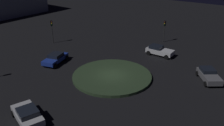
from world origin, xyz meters
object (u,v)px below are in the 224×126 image
Objects in this scene: traffic_light_south at (165,27)px; car_blue at (55,58)px; car_grey at (209,75)px; car_white at (159,50)px; car_silver at (27,114)px; traffic_light_east at (52,27)px.

car_blue is at bearing -28.21° from traffic_light_south.
car_white reaches higher than car_grey.
car_white reaches higher than car_silver.
car_silver is at bearing -97.38° from car_white.
car_blue is 1.19× the size of traffic_light_south.
car_silver is 1.11× the size of traffic_light_east.
car_grey is 26.22m from traffic_light_east.
car_blue is 1.03× the size of car_silver.
car_grey is at bearing -84.78° from car_blue.
car_grey is at bearing -103.79° from car_silver.
car_silver is 22.12m from traffic_light_east.
car_white is 18.54m from traffic_light_east.
car_grey is at bearing 19.55° from traffic_light_east.
car_grey reaches higher than car_silver.
traffic_light_south reaches higher than car_grey.
car_white is at bearing -152.47° from car_grey.
car_grey is 21.17m from car_silver.
car_silver is at bearing -31.76° from traffic_light_east.
traffic_light_east is (15.60, 11.56, 0.11)m from traffic_light_south.
car_white is 6.70m from traffic_light_south.
traffic_light_south is (-8.85, -17.29, 2.02)m from car_blue.
traffic_light_south is at bearing -170.68° from car_grey.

